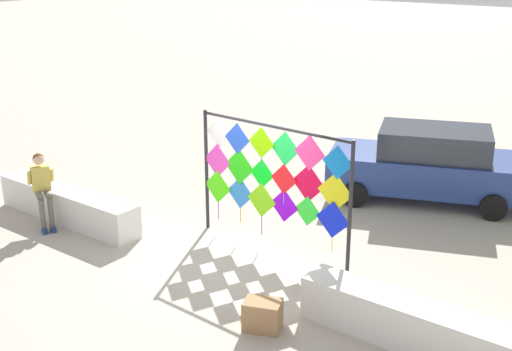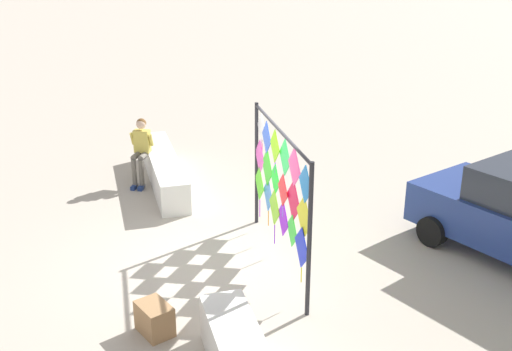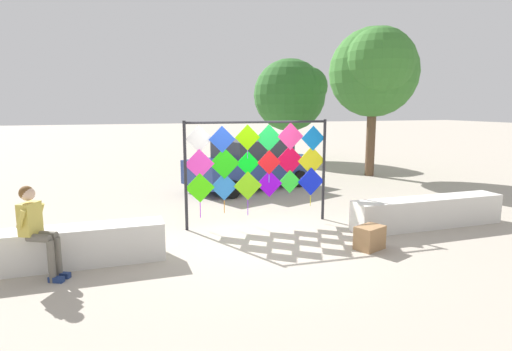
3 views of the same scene
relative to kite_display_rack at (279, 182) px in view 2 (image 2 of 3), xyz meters
The scene contains 5 objects.
ground 1.86m from the kite_display_rack, 105.05° to the right, with size 120.00×120.00×0.00m, color #ADA393.
plaza_ledge_left 4.63m from the kite_display_rack, 161.43° to the right, with size 3.79×0.61×0.69m, color silver.
kite_display_rack is the anchor object (origin of this frame).
seated_vendor 4.81m from the kite_display_rack, 156.48° to the right, with size 0.74×0.64×1.54m.
cardboard_box_large 3.08m from the kite_display_rack, 57.04° to the right, with size 0.55×0.39×0.46m, color #9E754C.
Camera 2 is at (9.54, -1.95, 5.38)m, focal length 43.82 mm.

